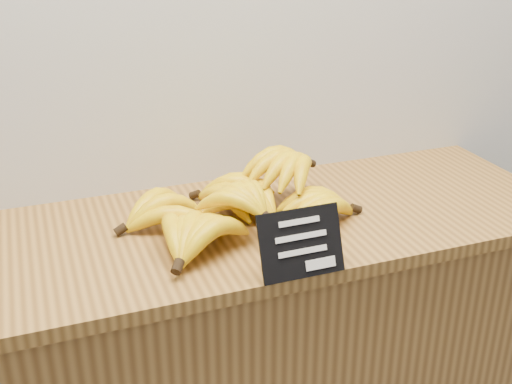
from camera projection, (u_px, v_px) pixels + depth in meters
name	position (u px, v px, depth m)	size (l,w,h in m)	color
counter_top	(248.00, 226.00, 1.46)	(1.50, 0.54, 0.03)	olive
chalkboard_sign	(301.00, 243.00, 1.22)	(0.17, 0.01, 0.13)	black
banana_pile	(237.00, 202.00, 1.43)	(0.54, 0.39, 0.12)	yellow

